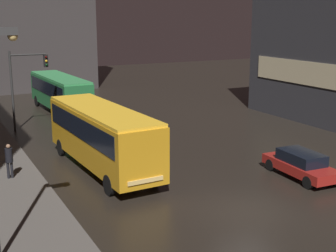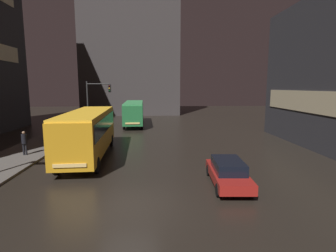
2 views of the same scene
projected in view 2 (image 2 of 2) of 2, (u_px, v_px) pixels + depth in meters
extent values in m
plane|color=black|center=(129.00, 206.00, 11.52)|extent=(120.00, 120.00, 0.00)
cube|color=#56514C|center=(27.00, 152.00, 20.92)|extent=(4.00, 48.00, 0.15)
cube|color=beige|center=(311.00, 102.00, 21.60)|extent=(0.24, 14.68, 1.80)
cube|color=#383333|center=(132.00, 53.00, 51.51)|extent=(18.00, 12.00, 23.55)
cube|color=#E0B25B|center=(177.00, 73.00, 52.54)|extent=(0.24, 10.20, 1.80)
cube|color=#E0B25B|center=(177.00, 35.00, 51.47)|extent=(0.24, 10.20, 1.80)
cube|color=orange|center=(88.00, 132.00, 19.20)|extent=(3.02, 10.34, 2.72)
cube|color=black|center=(88.00, 124.00, 19.11)|extent=(3.04, 9.52, 1.10)
cube|color=yellow|center=(87.00, 113.00, 18.99)|extent=(2.96, 10.13, 0.16)
cube|color=#F4CC72|center=(70.00, 166.00, 14.29)|extent=(1.80, 0.18, 0.20)
cylinder|color=black|center=(97.00, 165.00, 15.86)|extent=(0.29, 1.01, 1.00)
cylinder|color=black|center=(56.00, 166.00, 15.64)|extent=(0.29, 1.01, 1.00)
cylinder|color=black|center=(111.00, 140.00, 23.18)|extent=(0.29, 1.01, 1.00)
cylinder|color=black|center=(84.00, 141.00, 22.95)|extent=(0.29, 1.01, 1.00)
cube|color=#236B38|center=(134.00, 112.00, 35.80)|extent=(2.84, 10.45, 2.44)
cube|color=black|center=(134.00, 109.00, 35.73)|extent=(2.86, 9.63, 1.10)
cube|color=#399252|center=(134.00, 103.00, 35.60)|extent=(2.78, 10.24, 0.16)
cube|color=#F4CC72|center=(133.00, 123.00, 30.80)|extent=(1.69, 0.17, 0.20)
cylinder|color=black|center=(142.00, 125.00, 32.36)|extent=(0.29, 1.01, 1.00)
cylinder|color=black|center=(124.00, 125.00, 32.16)|extent=(0.29, 1.01, 1.00)
cylinder|color=black|center=(142.00, 118.00, 39.81)|extent=(0.29, 1.01, 1.00)
cylinder|color=black|center=(128.00, 118.00, 39.60)|extent=(0.29, 1.01, 1.00)
cube|color=maroon|center=(228.00, 175.00, 13.94)|extent=(1.97, 4.52, 0.50)
cube|color=black|center=(228.00, 165.00, 13.86)|extent=(1.60, 2.52, 0.58)
cylinder|color=black|center=(251.00, 190.00, 12.48)|extent=(0.23, 0.65, 0.64)
cylinder|color=black|center=(218.00, 190.00, 12.48)|extent=(0.23, 0.65, 0.64)
cylinder|color=black|center=(235.00, 170.00, 15.48)|extent=(0.23, 0.65, 0.64)
cylinder|color=black|center=(209.00, 170.00, 15.48)|extent=(0.23, 0.65, 0.64)
cylinder|color=black|center=(24.00, 149.00, 19.56)|extent=(0.14, 0.14, 0.86)
cylinder|color=black|center=(26.00, 149.00, 19.57)|extent=(0.14, 0.14, 0.86)
cylinder|color=black|center=(24.00, 139.00, 19.45)|extent=(0.42, 0.42, 0.72)
sphere|color=#8C664C|center=(24.00, 133.00, 19.38)|extent=(0.22, 0.22, 0.22)
cylinder|color=#2D2D2D|center=(88.00, 107.00, 30.02)|extent=(0.16, 0.16, 5.83)
cylinder|color=#2D2D2D|center=(98.00, 84.00, 29.70)|extent=(2.54, 0.12, 0.12)
cube|color=black|center=(110.00, 88.00, 29.84)|extent=(0.30, 0.24, 0.90)
sphere|color=#390706|center=(109.00, 86.00, 29.66)|extent=(0.18, 0.18, 0.18)
sphere|color=gold|center=(109.00, 88.00, 29.70)|extent=(0.18, 0.18, 0.18)
sphere|color=black|center=(109.00, 91.00, 29.74)|extent=(0.18, 0.18, 0.18)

